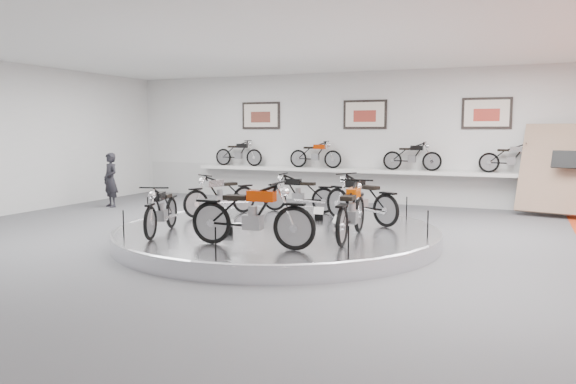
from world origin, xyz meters
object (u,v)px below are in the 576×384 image
at_px(bike_d, 161,209).
at_px(display_platform, 277,235).
at_px(bike_b, 299,193).
at_px(bike_c, 220,195).
at_px(shelf, 362,171).
at_px(bike_a, 361,198).
at_px(bike_e, 252,214).
at_px(bike_f, 351,210).
at_px(visitor, 111,180).

bearing_deg(bike_d, display_platform, 113.38).
relative_size(bike_b, bike_c, 0.96).
relative_size(shelf, bike_d, 6.99).
height_order(shelf, bike_d, bike_d).
height_order(bike_a, bike_b, bike_a).
bearing_deg(bike_e, bike_d, 166.01).
relative_size(display_platform, bike_f, 3.61).
bearing_deg(bike_a, bike_d, 69.38).
height_order(bike_a, bike_c, bike_a).
distance_m(display_platform, bike_d, 2.34).
height_order(bike_a, bike_e, bike_e).
bearing_deg(bike_e, bike_f, 42.07).
distance_m(bike_b, visitor, 6.21).
xyz_separation_m(bike_a, bike_b, (-1.76, 0.95, -0.06)).
bearing_deg(display_platform, bike_c, 152.39).
height_order(bike_c, bike_e, bike_e).
bearing_deg(display_platform, bike_e, -78.61).
distance_m(shelf, visitor, 7.44).
bearing_deg(bike_f, bike_d, 100.32).
xyz_separation_m(shelf, bike_d, (-1.71, -7.87, -0.24)).
bearing_deg(bike_b, visitor, -9.39).
relative_size(bike_b, visitor, 0.99).
distance_m(bike_c, visitor, 5.10).
height_order(display_platform, bike_a, bike_a).
bearing_deg(bike_f, bike_e, 130.51).
height_order(shelf, bike_c, bike_c).
relative_size(display_platform, bike_c, 3.96).
bearing_deg(bike_a, bike_e, 100.71).
bearing_deg(bike_a, bike_c, 33.01).
relative_size(shelf, bike_e, 5.84).
distance_m(shelf, bike_a, 5.40).
distance_m(bike_a, visitor, 8.11).
bearing_deg(shelf, visitor, -151.62).
relative_size(bike_e, bike_f, 1.06).
relative_size(display_platform, bike_d, 4.06).
bearing_deg(shelf, display_platform, -90.00).
height_order(bike_e, visitor, visitor).
distance_m(bike_e, bike_f, 1.85).
xyz_separation_m(shelf, bike_f, (1.71, -7.01, -0.18)).
bearing_deg(shelf, bike_e, -87.36).
bearing_deg(shelf, bike_c, -108.42).
height_order(bike_b, bike_e, bike_e).
xyz_separation_m(bike_b, bike_f, (2.08, -2.74, 0.06)).
xyz_separation_m(bike_c, bike_e, (2.20, -2.85, 0.08)).
bearing_deg(bike_a, shelf, -46.27).
xyz_separation_m(shelf, visitor, (-6.54, -3.53, -0.21)).
bearing_deg(shelf, bike_b, -94.98).
bearing_deg(visitor, bike_c, 1.28).
distance_m(display_platform, visitor, 7.17).
height_order(bike_b, bike_d, bike_d).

